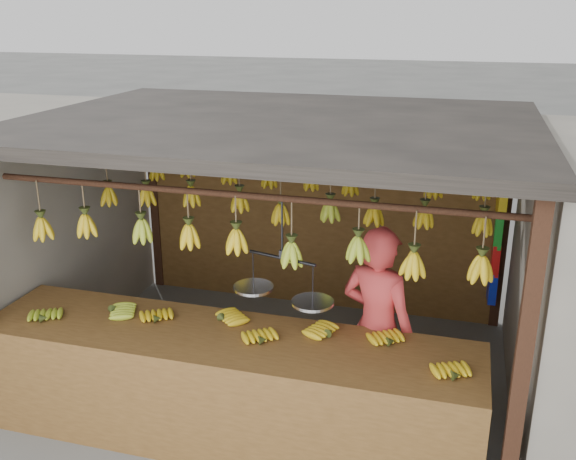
% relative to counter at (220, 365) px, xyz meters
% --- Properties ---
extents(ground, '(80.00, 80.00, 0.00)m').
position_rel_counter_xyz_m(ground, '(0.10, 1.23, -0.72)').
color(ground, '#5B5B57').
extents(stall, '(4.30, 3.30, 2.40)m').
position_rel_counter_xyz_m(stall, '(0.10, 1.56, 1.25)').
color(stall, black).
rests_on(stall, ground).
extents(counter, '(3.91, 0.89, 0.96)m').
position_rel_counter_xyz_m(counter, '(0.00, 0.00, 0.00)').
color(counter, brown).
rests_on(counter, ground).
extents(hanging_bananas, '(3.61, 2.25, 0.39)m').
position_rel_counter_xyz_m(hanging_bananas, '(0.11, 1.24, 0.90)').
color(hanging_bananas, gold).
rests_on(hanging_bananas, ground).
extents(balance_scale, '(0.80, 0.44, 0.77)m').
position_rel_counter_xyz_m(balance_scale, '(0.42, 0.23, 0.56)').
color(balance_scale, black).
rests_on(balance_scale, ground).
extents(vendor, '(0.73, 0.61, 1.72)m').
position_rel_counter_xyz_m(vendor, '(1.09, 0.63, 0.14)').
color(vendor, '#BF3333').
rests_on(vendor, ground).
extents(bag_bundles, '(0.08, 0.26, 1.30)m').
position_rel_counter_xyz_m(bag_bundles, '(2.04, 2.58, 0.27)').
color(bag_bundles, yellow).
rests_on(bag_bundles, ground).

